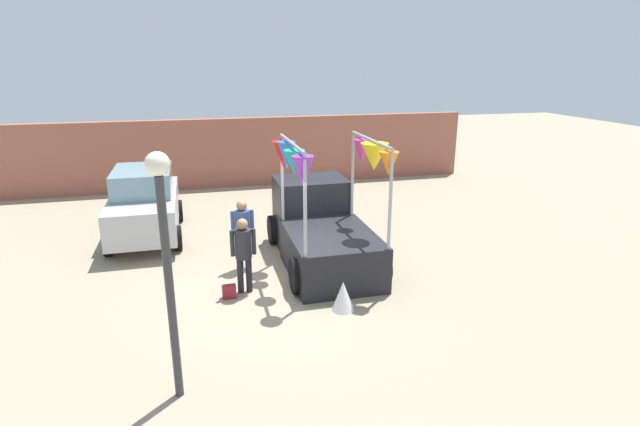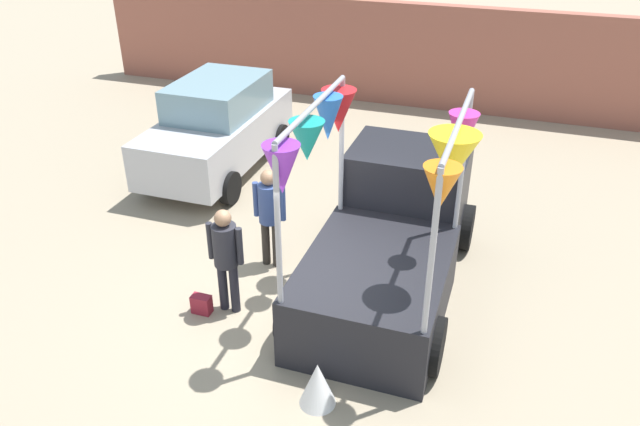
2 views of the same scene
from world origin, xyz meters
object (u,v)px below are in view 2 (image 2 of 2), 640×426
(vendor_truck, at_px, (392,230))
(parked_car, at_px, (218,127))
(handbag, at_px, (202,304))
(folded_kite_bundle_white, at_px, (317,384))
(person_customer, at_px, (226,252))
(person_vendor, at_px, (270,209))

(vendor_truck, height_order, parked_car, vendor_truck)
(parked_car, bearing_deg, handbag, -66.59)
(handbag, distance_m, folded_kite_bundle_white, 2.39)
(handbag, bearing_deg, folded_kite_bundle_white, -27.08)
(vendor_truck, xyz_separation_m, folded_kite_bundle_white, (-0.23, -2.70, -0.60))
(vendor_truck, distance_m, person_customer, 2.45)
(parked_car, height_order, person_customer, parked_car)
(parked_car, relative_size, person_vendor, 2.41)
(person_vendor, bearing_deg, person_customer, -95.40)
(vendor_truck, distance_m, handbag, 2.95)
(parked_car, height_order, handbag, parked_car)
(vendor_truck, distance_m, folded_kite_bundle_white, 2.78)
(parked_car, distance_m, handbag, 4.85)
(handbag, bearing_deg, person_vendor, 72.20)
(person_customer, bearing_deg, person_vendor, 84.60)
(handbag, bearing_deg, person_customer, 29.74)
(parked_car, relative_size, folded_kite_bundle_white, 6.67)
(person_customer, height_order, person_vendor, person_vendor)
(person_vendor, xyz_separation_m, folded_kite_bundle_white, (1.65, -2.55, -0.70))
(parked_car, xyz_separation_m, handbag, (1.90, -4.39, -0.80))
(parked_car, distance_m, folded_kite_bundle_white, 6.82)
(person_vendor, distance_m, folded_kite_bundle_white, 3.11)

